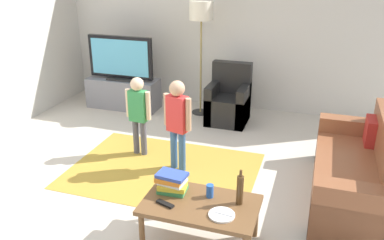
# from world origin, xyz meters

# --- Properties ---
(ground) EXTENTS (7.80, 7.80, 0.00)m
(ground) POSITION_xyz_m (0.00, 0.00, 0.00)
(ground) COLOR beige
(wall_back) EXTENTS (6.00, 0.12, 2.70)m
(wall_back) POSITION_xyz_m (0.00, 3.00, 1.35)
(wall_back) COLOR silver
(wall_back) RESTS_ON ground
(area_rug) EXTENTS (2.20, 1.60, 0.01)m
(area_rug) POSITION_xyz_m (-0.33, 0.47, 0.00)
(area_rug) COLOR #B28C33
(area_rug) RESTS_ON ground
(tv_stand) EXTENTS (1.20, 0.44, 0.50)m
(tv_stand) POSITION_xyz_m (-1.77, 2.30, 0.24)
(tv_stand) COLOR slate
(tv_stand) RESTS_ON ground
(tv) EXTENTS (1.10, 0.28, 0.71)m
(tv) POSITION_xyz_m (-1.77, 2.28, 0.85)
(tv) COLOR black
(tv) RESTS_ON tv_stand
(couch) EXTENTS (0.80, 1.80, 0.86)m
(couch) POSITION_xyz_m (1.88, 0.55, 0.29)
(couch) COLOR brown
(couch) RESTS_ON ground
(armchair) EXTENTS (0.60, 0.60, 0.90)m
(armchair) POSITION_xyz_m (0.05, 2.26, 0.30)
(armchair) COLOR black
(armchair) RESTS_ON ground
(floor_lamp) EXTENTS (0.36, 0.36, 1.78)m
(floor_lamp) POSITION_xyz_m (-0.46, 2.45, 1.54)
(floor_lamp) COLOR #262626
(floor_lamp) RESTS_ON ground
(child_near_tv) EXTENTS (0.34, 0.17, 1.03)m
(child_near_tv) POSITION_xyz_m (-0.77, 0.80, 0.62)
(child_near_tv) COLOR #4C4C59
(child_near_tv) RESTS_ON ground
(child_center) EXTENTS (0.36, 0.19, 1.11)m
(child_center) POSITION_xyz_m (-0.17, 0.57, 0.67)
(child_center) COLOR #33598C
(child_center) RESTS_ON ground
(coffee_table) EXTENTS (1.00, 0.60, 0.42)m
(coffee_table) POSITION_xyz_m (0.49, -0.64, 0.37)
(coffee_table) COLOR brown
(coffee_table) RESTS_ON ground
(book_stack) EXTENTS (0.28, 0.22, 0.18)m
(book_stack) POSITION_xyz_m (0.19, -0.54, 0.51)
(book_stack) COLOR #388C4C
(book_stack) RESTS_ON coffee_table
(bottle) EXTENTS (0.06, 0.06, 0.33)m
(bottle) POSITION_xyz_m (0.81, -0.54, 0.56)
(bottle) COLOR #4C3319
(bottle) RESTS_ON coffee_table
(tv_remote) EXTENTS (0.18, 0.10, 0.02)m
(tv_remote) POSITION_xyz_m (0.21, -0.76, 0.43)
(tv_remote) COLOR black
(tv_remote) RESTS_ON coffee_table
(soda_can) EXTENTS (0.07, 0.07, 0.12)m
(soda_can) POSITION_xyz_m (0.54, -0.52, 0.48)
(soda_can) COLOR #2659B2
(soda_can) RESTS_ON coffee_table
(plate) EXTENTS (0.22, 0.22, 0.02)m
(plate) POSITION_xyz_m (0.71, -0.76, 0.43)
(plate) COLOR white
(plate) RESTS_ON coffee_table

